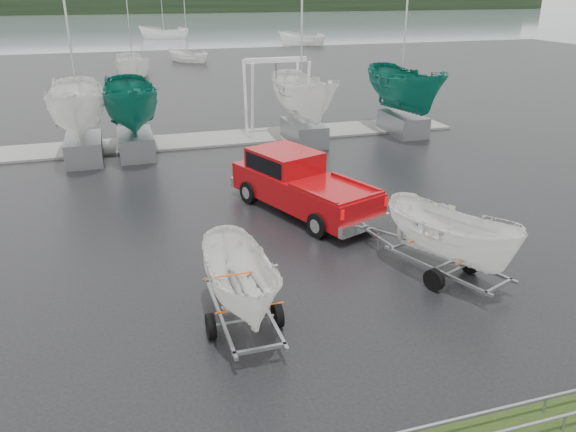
% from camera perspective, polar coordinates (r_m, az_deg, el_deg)
% --- Properties ---
extents(ground_plane, '(120.00, 120.00, 0.00)m').
position_cam_1_polar(ground_plane, '(17.91, -5.31, -2.72)').
color(ground_plane, black).
rests_on(ground_plane, ground).
extents(lake, '(300.00, 300.00, 0.00)m').
position_cam_1_polar(lake, '(116.22, -16.31, 17.72)').
color(lake, slate).
rests_on(lake, ground).
extents(dock, '(30.00, 3.00, 0.12)m').
position_cam_1_polar(dock, '(30.06, -10.60, 7.47)').
color(dock, gray).
rests_on(dock, ground).
extents(treeline, '(300.00, 8.00, 6.00)m').
position_cam_1_polar(treeline, '(186.02, -17.20, 19.97)').
color(treeline, black).
rests_on(treeline, ground).
extents(pickup_truck, '(4.16, 6.54, 2.06)m').
position_cam_1_polar(pickup_truck, '(20.12, 0.99, 3.53)').
color(pickup_truck, '#91070B').
rests_on(pickup_truck, ground).
extents(trailer_hitched, '(2.38, 3.78, 4.74)m').
position_cam_1_polar(trailer_hitched, '(15.33, 16.71, 2.42)').
color(trailer_hitched, gray).
rests_on(trailer_hitched, ground).
extents(trailer_parked, '(1.78, 3.61, 4.51)m').
position_cam_1_polar(trailer_parked, '(12.53, -4.92, -1.74)').
color(trailer_parked, gray).
rests_on(trailer_parked, ground).
extents(boat_hoist, '(3.30, 2.18, 4.12)m').
position_cam_1_polar(boat_hoist, '(30.48, -1.21, 13.08)').
color(boat_hoist, silver).
rests_on(boat_hoist, ground).
extents(keelboat_0, '(2.55, 3.20, 10.72)m').
position_cam_1_polar(keelboat_0, '(27.21, -20.97, 13.50)').
color(keelboat_0, gray).
rests_on(keelboat_0, ground).
extents(keelboat_1, '(2.52, 3.20, 7.81)m').
position_cam_1_polar(keelboat_1, '(27.37, -15.93, 14.05)').
color(keelboat_1, gray).
rests_on(keelboat_1, ground).
extents(keelboat_2, '(2.47, 3.20, 10.64)m').
position_cam_1_polar(keelboat_2, '(28.68, 1.70, 15.03)').
color(keelboat_2, gray).
rests_on(keelboat_2, ground).
extents(keelboat_3, '(2.58, 3.20, 10.75)m').
position_cam_1_polar(keelboat_3, '(31.27, 12.07, 15.51)').
color(keelboat_3, gray).
rests_on(keelboat_3, ground).
extents(mast_rack_2, '(7.00, 0.56, 0.06)m').
position_cam_1_polar(mast_rack_2, '(12.02, 25.58, -17.03)').
color(mast_rack_2, gray).
rests_on(mast_rack_2, ground).
extents(moored_boat_1, '(3.04, 3.11, 11.89)m').
position_cam_1_polar(moored_boat_1, '(55.19, -15.37, 13.67)').
color(moored_boat_1, white).
rests_on(moored_boat_1, ground).
extents(moored_boat_2, '(2.88, 2.88, 10.68)m').
position_cam_1_polar(moored_boat_2, '(63.64, -10.12, 15.15)').
color(moored_boat_2, white).
rests_on(moored_boat_2, ground).
extents(moored_boat_3, '(3.88, 3.88, 11.60)m').
position_cam_1_polar(moored_boat_3, '(81.64, 1.37, 16.97)').
color(moored_boat_3, white).
rests_on(moored_boat_3, ground).
extents(moored_boat_5, '(3.76, 3.71, 11.89)m').
position_cam_1_polar(moored_boat_5, '(93.47, -12.45, 17.16)').
color(moored_boat_5, white).
rests_on(moored_boat_5, ground).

